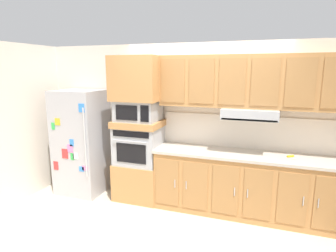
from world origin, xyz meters
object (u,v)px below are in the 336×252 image
(refrigerator, at_px, (82,142))
(microwave, at_px, (138,111))
(screwdriver, at_px, (291,156))
(built_in_oven, at_px, (139,145))

(refrigerator, bearing_deg, microwave, 3.71)
(microwave, height_order, screwdriver, microwave)
(refrigerator, height_order, microwave, refrigerator)
(microwave, bearing_deg, screwdriver, 0.51)
(refrigerator, bearing_deg, built_in_oven, 3.71)
(microwave, bearing_deg, refrigerator, -176.29)
(refrigerator, xyz_separation_m, microwave, (1.05, 0.07, 0.58))
(built_in_oven, xyz_separation_m, microwave, (0.00, -0.00, 0.56))
(built_in_oven, relative_size, microwave, 1.09)
(microwave, distance_m, screwdriver, 2.32)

